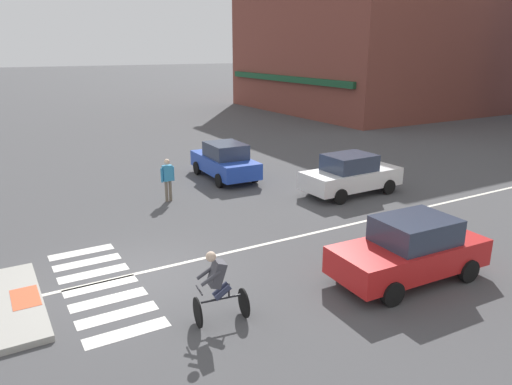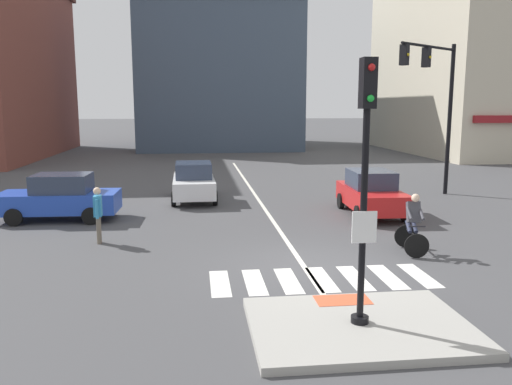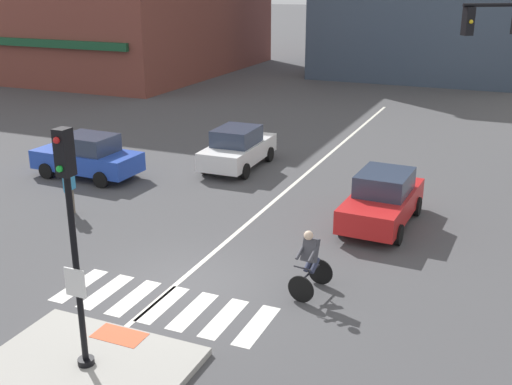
# 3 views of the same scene
# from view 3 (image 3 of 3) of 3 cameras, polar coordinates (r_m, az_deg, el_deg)

# --- Properties ---
(ground_plane) EXTENTS (300.00, 300.00, 0.00)m
(ground_plane) POSITION_cam_3_polar(r_m,az_deg,el_deg) (15.66, -6.60, -8.46)
(ground_plane) COLOR #474749
(traffic_island) EXTENTS (3.95, 2.88, 0.15)m
(traffic_island) POSITION_cam_3_polar(r_m,az_deg,el_deg) (12.96, -15.17, -15.11)
(traffic_island) COLOR #A3A099
(traffic_island) RESTS_ON ground
(tactile_pad_front) EXTENTS (1.10, 0.60, 0.01)m
(tactile_pad_front) POSITION_cam_3_polar(r_m,az_deg,el_deg) (13.63, -12.34, -12.60)
(tactile_pad_front) COLOR #DB5B38
(tactile_pad_front) RESTS_ON traffic_island
(signal_pole) EXTENTS (0.44, 0.38, 4.65)m
(signal_pole) POSITION_cam_3_polar(r_m,az_deg,el_deg) (11.62, -16.42, -3.29)
(signal_pole) COLOR black
(signal_pole) RESTS_ON traffic_island
(crosswalk_stripe_a) EXTENTS (0.44, 1.80, 0.01)m
(crosswalk_stripe_a) POSITION_cam_3_polar(r_m,az_deg,el_deg) (16.18, -15.81, -8.14)
(crosswalk_stripe_a) COLOR silver
(crosswalk_stripe_a) RESTS_ON ground
(crosswalk_stripe_b) EXTENTS (0.44, 1.80, 0.01)m
(crosswalk_stripe_b) POSITION_cam_3_polar(r_m,az_deg,el_deg) (15.73, -13.51, -8.76)
(crosswalk_stripe_b) COLOR silver
(crosswalk_stripe_b) RESTS_ON ground
(crosswalk_stripe_c) EXTENTS (0.44, 1.80, 0.01)m
(crosswalk_stripe_c) POSITION_cam_3_polar(r_m,az_deg,el_deg) (15.31, -11.08, -9.39)
(crosswalk_stripe_c) COLOR silver
(crosswalk_stripe_c) RESTS_ON ground
(crosswalk_stripe_d) EXTENTS (0.44, 1.80, 0.01)m
(crosswalk_stripe_d) POSITION_cam_3_polar(r_m,az_deg,el_deg) (14.91, -8.51, -10.04)
(crosswalk_stripe_d) COLOR silver
(crosswalk_stripe_d) RESTS_ON ground
(crosswalk_stripe_e) EXTENTS (0.44, 1.80, 0.01)m
(crosswalk_stripe_e) POSITION_cam_3_polar(r_m,az_deg,el_deg) (14.56, -5.79, -10.70)
(crosswalk_stripe_e) COLOR silver
(crosswalk_stripe_e) RESTS_ON ground
(crosswalk_stripe_f) EXTENTS (0.44, 1.80, 0.01)m
(crosswalk_stripe_f) POSITION_cam_3_polar(r_m,az_deg,el_deg) (14.23, -2.93, -11.37)
(crosswalk_stripe_f) COLOR silver
(crosswalk_stripe_f) RESTS_ON ground
(crosswalk_stripe_g) EXTENTS (0.44, 1.80, 0.01)m
(crosswalk_stripe_g) POSITION_cam_3_polar(r_m,az_deg,el_deg) (13.94, 0.07, -12.04)
(crosswalk_stripe_g) COLOR silver
(crosswalk_stripe_g) RESTS_ON ground
(lane_centre_line) EXTENTS (0.14, 28.00, 0.01)m
(lane_centre_line) POSITION_cam_3_polar(r_m,az_deg,el_deg) (24.24, 4.65, 1.76)
(lane_centre_line) COLOR silver
(lane_centre_line) RESTS_ON ground
(car_white_westbound_far) EXTENTS (1.90, 4.13, 1.64)m
(car_white_westbound_far) POSITION_cam_3_polar(r_m,az_deg,el_deg) (24.68, -1.66, 4.09)
(car_white_westbound_far) COLOR white
(car_white_westbound_far) RESTS_ON ground
(car_red_eastbound_mid) EXTENTS (1.97, 4.17, 1.64)m
(car_red_eastbound_mid) POSITION_cam_3_polar(r_m,az_deg,el_deg) (19.35, 11.46, -0.60)
(car_red_eastbound_mid) COLOR red
(car_red_eastbound_mid) RESTS_ON ground
(car_blue_cross_left) EXTENTS (4.15, 1.95, 1.64)m
(car_blue_cross_left) POSITION_cam_3_polar(r_m,az_deg,el_deg) (24.34, -15.10, 3.21)
(car_blue_cross_left) COLOR #2347B7
(car_blue_cross_left) RESTS_ON ground
(cyclist) EXTENTS (0.80, 1.17, 1.68)m
(cyclist) POSITION_cam_3_polar(r_m,az_deg,el_deg) (14.88, 4.97, -6.21)
(cyclist) COLOR black
(cyclist) RESTS_ON ground
(pedestrian_at_curb_left) EXTENTS (0.24, 0.55, 1.67)m
(pedestrian_at_curb_left) POSITION_cam_3_polar(r_m,az_deg,el_deg) (20.61, -16.65, 0.70)
(pedestrian_at_curb_left) COLOR #6B6051
(pedestrian_at_curb_left) RESTS_ON ground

